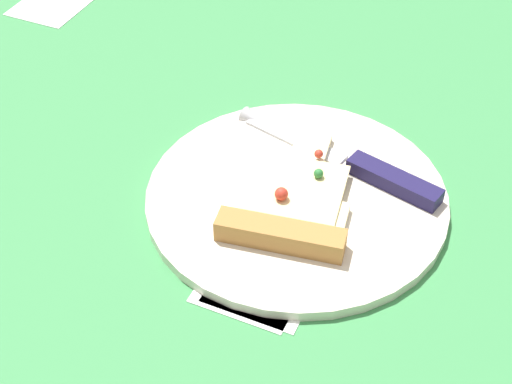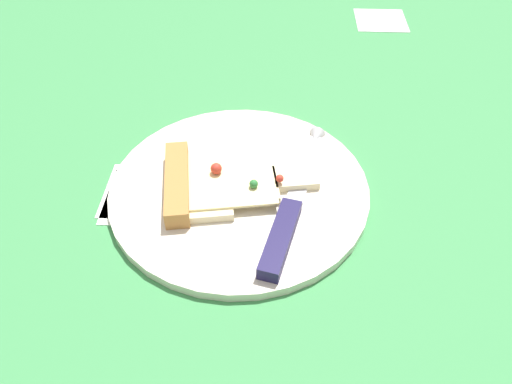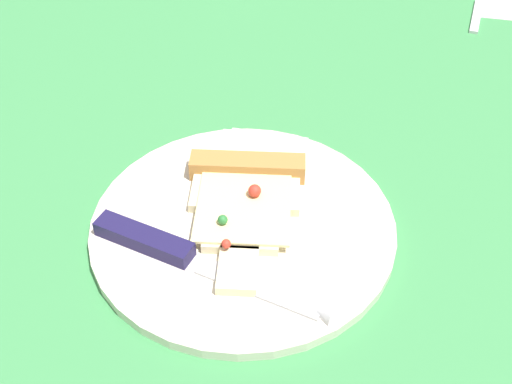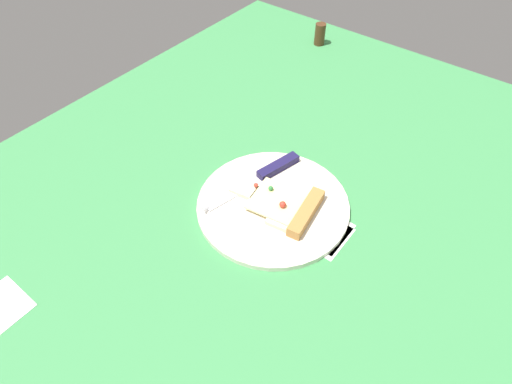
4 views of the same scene
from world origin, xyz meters
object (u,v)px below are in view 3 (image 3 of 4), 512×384
Objects in this scene: plate at (243,226)px; pizza_slice at (245,198)px; fork at (479,4)px; knife at (186,257)px.

pizza_slice is (-2.59, -0.41, 1.35)cm from plate.
fork is at bearing -125.11° from pizza_slice.
plate is 2.95cm from pizza_slice.
fork is (-58.66, 28.15, -1.34)cm from knife.
knife is at bearing -33.80° from plate.
plate is at bearing -108.24° from fork.
pizza_slice reaches higher than knife.
pizza_slice reaches higher than fork.
knife is at bearing -109.25° from fork.
pizza_slice is 55.84cm from fork.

